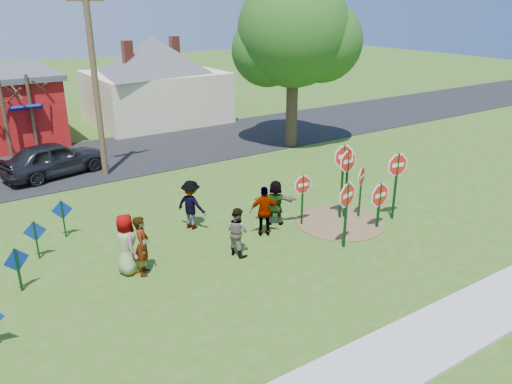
% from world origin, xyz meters
% --- Properties ---
extents(ground, '(120.00, 120.00, 0.00)m').
position_xyz_m(ground, '(0.00, 0.00, 0.00)').
color(ground, '#325418').
rests_on(ground, ground).
extents(sidewalk, '(22.00, 1.80, 0.08)m').
position_xyz_m(sidewalk, '(0.00, -7.20, 0.04)').
color(sidewalk, '#9E9E99').
rests_on(sidewalk, ground).
extents(road, '(120.00, 7.50, 0.04)m').
position_xyz_m(road, '(0.00, 11.50, 0.02)').
color(road, black).
rests_on(road, ground).
extents(dirt_patch, '(3.20, 3.20, 0.03)m').
position_xyz_m(dirt_patch, '(4.50, -1.00, 0.01)').
color(dirt_patch, brown).
rests_on(dirt_patch, ground).
extents(cream_house, '(9.40, 9.40, 6.50)m').
position_xyz_m(cream_house, '(5.50, 18.00, 2.92)').
color(cream_house, beige).
rests_on(cream_house, ground).
extents(stop_sign_a, '(1.10, 0.26, 2.38)m').
position_xyz_m(stop_sign_a, '(3.30, -2.50, 1.62)').
color(stop_sign_a, '#0F3715').
rests_on(stop_sign_a, ground).
extents(stop_sign_b, '(1.09, 0.17, 2.95)m').
position_xyz_m(stop_sign_b, '(4.76, -0.72, 2.14)').
color(stop_sign_b, '#0F3715').
rests_on(stop_sign_b, ground).
extents(stop_sign_c, '(1.10, 0.11, 2.74)m').
position_xyz_m(stop_sign_c, '(4.94, -0.75, 1.92)').
color(stop_sign_c, '#0F3715').
rests_on(stop_sign_c, ground).
extents(stop_sign_d, '(0.85, 0.44, 2.07)m').
position_xyz_m(stop_sign_d, '(5.42, -1.02, 1.46)').
color(stop_sign_d, '#0F3715').
rests_on(stop_sign_d, ground).
extents(stop_sign_e, '(1.18, 0.08, 1.82)m').
position_xyz_m(stop_sign_e, '(5.30, -2.05, 1.15)').
color(stop_sign_e, '#0F3715').
rests_on(stop_sign_e, ground).
extents(stop_sign_f, '(1.13, 0.21, 2.66)m').
position_xyz_m(stop_sign_f, '(6.33, -1.82, 1.89)').
color(stop_sign_f, '#0F3715').
rests_on(stop_sign_f, ground).
extents(stop_sign_g, '(0.92, 0.12, 1.99)m').
position_xyz_m(stop_sign_g, '(3.23, -0.38, 1.37)').
color(stop_sign_g, '#0F3715').
rests_on(stop_sign_g, ground).
extents(blue_diamond_b, '(0.69, 0.24, 1.32)m').
position_xyz_m(blue_diamond_b, '(-5.96, 0.48, 0.81)').
color(blue_diamond_b, '#0F3715').
rests_on(blue_diamond_b, ground).
extents(blue_diamond_c, '(0.66, 0.15, 1.27)m').
position_xyz_m(blue_diamond_c, '(-5.16, 2.17, 0.78)').
color(blue_diamond_c, '#0F3715').
rests_on(blue_diamond_c, ground).
extents(blue_diamond_d, '(0.67, 0.14, 1.34)m').
position_xyz_m(blue_diamond_d, '(-4.08, 3.27, 0.83)').
color(blue_diamond_d, '#0F3715').
rests_on(blue_diamond_d, ground).
extents(person_a, '(0.64, 0.93, 1.85)m').
position_xyz_m(person_a, '(-3.13, -0.20, 0.93)').
color(person_a, '#3F498D').
rests_on(person_a, ground).
extents(person_b, '(0.70, 0.79, 1.83)m').
position_xyz_m(person_b, '(-2.76, -0.52, 0.92)').
color(person_b, '#29736A').
rests_on(person_b, ground).
extents(person_c, '(0.77, 0.89, 1.58)m').
position_xyz_m(person_c, '(0.15, -1.01, 0.79)').
color(person_c, '#965243').
rests_on(person_c, ground).
extents(person_d, '(1.11, 1.31, 1.76)m').
position_xyz_m(person_d, '(-0.16, 1.54, 0.88)').
color(person_d, '#2F2F34').
rests_on(person_d, ground).
extents(person_e, '(1.11, 0.86, 1.76)m').
position_xyz_m(person_e, '(1.65, -0.34, 0.88)').
color(person_e, '#462952').
rests_on(person_e, ground).
extents(person_f, '(1.53, 1.27, 1.65)m').
position_xyz_m(person_f, '(2.48, 0.21, 0.82)').
color(person_f, '#195124').
rests_on(person_f, ground).
extents(suv, '(4.90, 2.85, 1.57)m').
position_xyz_m(suv, '(-2.84, 10.01, 0.82)').
color(suv, '#2F2F34').
rests_on(suv, road).
extents(utility_pole, '(2.10, 0.27, 8.58)m').
position_xyz_m(utility_pole, '(-0.94, 8.82, 4.52)').
color(utility_pole, '#4C3823').
rests_on(utility_pole, ground).
extents(leafy_tree, '(6.31, 5.76, 8.97)m').
position_xyz_m(leafy_tree, '(9.33, 8.10, 5.77)').
color(leafy_tree, '#382819').
rests_on(leafy_tree, ground).
extents(bare_tree_east, '(1.80, 1.80, 3.98)m').
position_xyz_m(bare_tree_east, '(-4.11, 13.71, 2.58)').
color(bare_tree_east, '#382819').
rests_on(bare_tree_east, ground).
extents(bare_tree_extra, '(1.80, 1.80, 4.08)m').
position_xyz_m(bare_tree_extra, '(-2.78, 14.29, 2.64)').
color(bare_tree_extra, '#382819').
rests_on(bare_tree_extra, ground).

